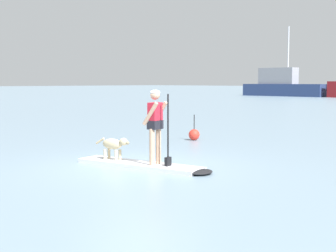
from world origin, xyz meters
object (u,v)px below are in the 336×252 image
(moored_boat_port, at_px, (282,85))
(marker_buoy, at_px, (194,135))
(paddleboard, at_px, (147,166))
(person_paddler, at_px, (156,122))
(dog, at_px, (114,145))

(moored_boat_port, xyz_separation_m, marker_buoy, (24.17, -47.92, -1.30))
(paddleboard, height_order, person_paddler, person_paddler)
(dog, distance_m, moored_boat_port, 58.89)
(person_paddler, relative_size, moored_boat_port, 0.14)
(moored_boat_port, bearing_deg, marker_buoy, -63.23)
(paddleboard, xyz_separation_m, marker_buoy, (-2.62, 4.82, 0.14))
(dog, bearing_deg, paddleboard, 10.23)
(paddleboard, xyz_separation_m, person_paddler, (0.25, 0.04, 1.04))
(dog, xyz_separation_m, moored_boat_port, (-25.83, 52.92, 1.02))
(paddleboard, bearing_deg, person_paddler, 10.23)
(person_paddler, relative_size, dog, 1.65)
(paddleboard, height_order, marker_buoy, marker_buoy)
(person_paddler, bearing_deg, dog, -169.77)
(person_paddler, relative_size, marker_buoy, 1.95)
(moored_boat_port, bearing_deg, dog, -63.98)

